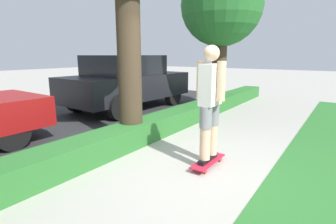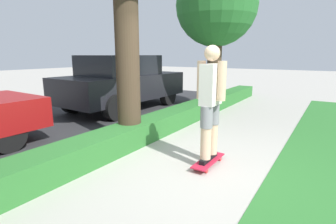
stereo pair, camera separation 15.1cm
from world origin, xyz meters
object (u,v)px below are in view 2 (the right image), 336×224
(skateboard, at_px, (208,161))
(tree_far, at_px, (216,7))
(parked_car_middle, at_px, (122,82))
(skater_person, at_px, (210,101))

(skateboard, distance_m, tree_far, 5.44)
(tree_far, height_order, parked_car_middle, tree_far)
(tree_far, bearing_deg, parked_car_middle, 120.17)
(skater_person, bearing_deg, tree_far, 22.29)
(skateboard, xyz_separation_m, tree_far, (4.15, 1.70, 3.08))
(skateboard, height_order, skater_person, skater_person)
(skater_person, distance_m, tree_far, 4.95)
(skateboard, bearing_deg, parked_car_middle, 57.92)
(tree_far, relative_size, parked_car_middle, 1.01)
(parked_car_middle, bearing_deg, tree_far, -57.66)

